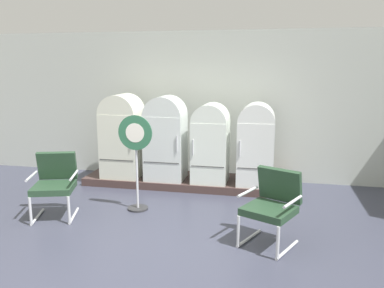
# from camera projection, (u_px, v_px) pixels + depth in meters

# --- Properties ---
(ground) EXTENTS (12.00, 10.00, 0.05)m
(ground) POSITION_uv_depth(u_px,v_px,m) (131.00, 264.00, 4.47)
(ground) COLOR #383A4A
(back_wall) EXTENTS (11.76, 0.12, 2.88)m
(back_wall) POSITION_uv_depth(u_px,v_px,m) (194.00, 105.00, 7.69)
(back_wall) COLOR beige
(back_wall) RESTS_ON ground
(display_plinth) EXTENTS (3.87, 0.95, 0.14)m
(display_plinth) POSITION_uv_depth(u_px,v_px,m) (187.00, 181.00, 7.36)
(display_plinth) COLOR #46332F
(display_plinth) RESTS_ON ground
(refrigerator_0) EXTENTS (0.70, 0.70, 1.56)m
(refrigerator_0) POSITION_uv_depth(u_px,v_px,m) (122.00, 133.00, 7.33)
(refrigerator_0) COLOR silver
(refrigerator_0) RESTS_ON display_plinth
(refrigerator_1) EXTENTS (0.70, 0.64, 1.55)m
(refrigerator_1) POSITION_uv_depth(u_px,v_px,m) (166.00, 136.00, 7.13)
(refrigerator_1) COLOR silver
(refrigerator_1) RESTS_ON display_plinth
(refrigerator_2) EXTENTS (0.63, 0.68, 1.42)m
(refrigerator_2) POSITION_uv_depth(u_px,v_px,m) (211.00, 141.00, 7.00)
(refrigerator_2) COLOR white
(refrigerator_2) RESTS_ON display_plinth
(refrigerator_3) EXTENTS (0.63, 0.69, 1.45)m
(refrigerator_3) POSITION_uv_depth(u_px,v_px,m) (256.00, 142.00, 6.84)
(refrigerator_3) COLOR white
(refrigerator_3) RESTS_ON display_plinth
(armchair_left) EXTENTS (0.75, 0.79, 0.95)m
(armchair_left) POSITION_uv_depth(u_px,v_px,m) (55.00, 181.00, 5.77)
(armchair_left) COLOR silver
(armchair_left) RESTS_ON ground
(armchair_right) EXTENTS (0.81, 0.84, 0.95)m
(armchair_right) POSITION_uv_depth(u_px,v_px,m) (272.00, 203.00, 4.86)
(armchair_right) COLOR silver
(armchair_right) RESTS_ON ground
(sign_stand) EXTENTS (0.53, 0.32, 1.50)m
(sign_stand) POSITION_uv_depth(u_px,v_px,m) (136.00, 161.00, 5.95)
(sign_stand) COLOR #2D2D30
(sign_stand) RESTS_ON ground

